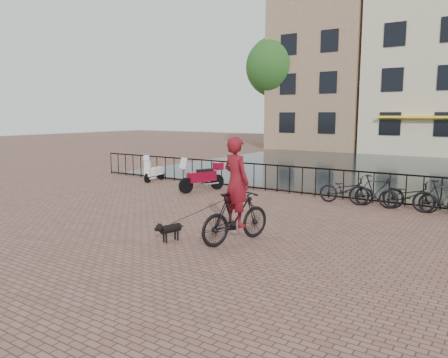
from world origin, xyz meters
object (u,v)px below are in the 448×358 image
Objects in this scene: cyclist at (236,196)px; dog at (171,231)px; motorcycle at (202,173)px; scooter at (154,167)px.

dog is at bearing 47.61° from cyclist.
scooter is at bearing -177.40° from motorcycle.
cyclist is at bearing -28.97° from motorcycle.
cyclist is 6.68m from motorcycle.
dog is 0.38× the size of motorcycle.
dog is (-1.27, -0.78, -0.82)m from cyclist.
dog is 6.54m from motorcycle.
dog is 0.56× the size of scooter.
motorcycle is 1.45× the size of scooter.
scooter is (-7.80, 5.69, -0.46)m from cyclist.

